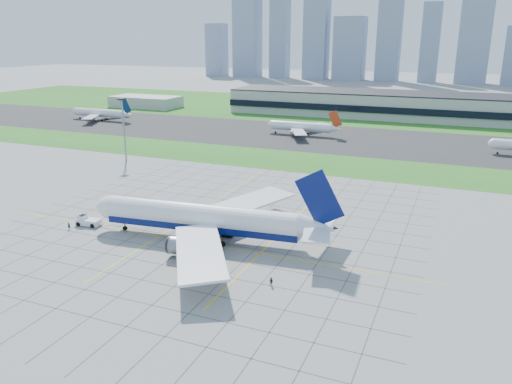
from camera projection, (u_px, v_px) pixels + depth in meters
ground at (197, 239)px, 126.13m from camera, size 1400.00×1400.00×0.00m
grass_median at (304, 162)px, 205.50m from camera, size 700.00×35.00×0.04m
asphalt_taxiway at (336, 138)px, 254.01m from camera, size 700.00×75.00×0.04m
grass_far at (374, 111)px, 351.03m from camera, size 700.00×145.00×0.04m
apron_markings at (218, 225)px, 135.75m from camera, size 120.00×130.00×0.03m
terminal at (432, 107)px, 311.83m from camera, size 260.00×43.00×15.80m
service_block at (146, 102)px, 369.07m from camera, size 50.00×25.00×8.00m
light_mast at (123, 121)px, 204.46m from camera, size 2.50×2.50×25.60m
city_skyline at (411, 29)px, 570.60m from camera, size 523.00×32.40×160.00m
airliner at (204, 219)px, 124.30m from camera, size 65.17×65.73×20.53m
pushback_tug at (87, 221)px, 135.42m from camera, size 9.78×3.98×2.69m
crew_near at (69, 226)px, 132.48m from camera, size 0.75×0.83×1.91m
crew_far at (271, 282)px, 102.09m from camera, size 1.05×0.90×1.88m
distant_jet_0 at (101, 113)px, 309.69m from camera, size 41.85×42.66×14.08m
distant_jet_1 at (302, 127)px, 261.30m from camera, size 37.79×42.66×14.08m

